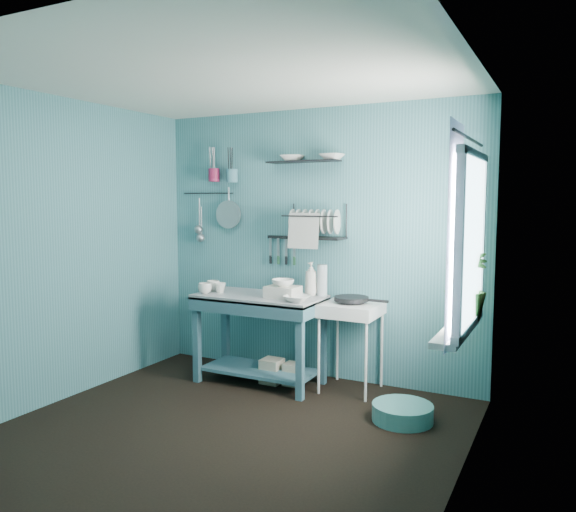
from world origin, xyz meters
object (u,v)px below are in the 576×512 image
at_px(storage_tin_large, 272,371).
at_px(frying_pan, 351,299).
at_px(utensil_cup_magenta, 214,175).
at_px(potted_plant, 465,285).
at_px(mug_mid, 220,288).
at_px(soap_bottle, 311,279).
at_px(water_bottle, 322,280).
at_px(wash_tub, 283,292).
at_px(hotplate_stand, 351,347).
at_px(storage_tin_small, 293,374).
at_px(mug_left, 205,288).
at_px(utensil_cup_teal, 232,176).
at_px(colander, 228,214).
at_px(work_counter, 260,339).
at_px(dish_rack, 315,221).
at_px(mug_right, 213,286).
at_px(floor_basin, 403,413).

bearing_deg(storage_tin_large, frying_pan, 11.15).
bearing_deg(utensil_cup_magenta, potted_plant, -15.39).
distance_m(mug_mid, frying_pan, 1.22).
xyz_separation_m(frying_pan, utensil_cup_magenta, (-1.54, 0.18, 1.10)).
height_order(soap_bottle, water_bottle, soap_bottle).
relative_size(wash_tub, potted_plant, 0.56).
distance_m(hotplate_stand, storage_tin_small, 0.60).
height_order(mug_mid, soap_bottle, soap_bottle).
bearing_deg(mug_left, storage_tin_small, 17.10).
height_order(soap_bottle, utensil_cup_teal, utensil_cup_teal).
bearing_deg(storage_tin_large, colander, 152.91).
distance_m(work_counter, utensil_cup_magenta, 1.71).
bearing_deg(potted_plant, dish_rack, 155.54).
bearing_deg(potted_plant, mug_right, 171.76).
distance_m(mug_right, utensil_cup_magenta, 1.14).
distance_m(potted_plant, floor_basin, 1.11).
xyz_separation_m(colander, floor_basin, (1.99, -0.69, -1.45)).
bearing_deg(potted_plant, work_counter, 169.57).
distance_m(utensil_cup_magenta, storage_tin_small, 2.10).
bearing_deg(mug_mid, soap_bottle, 18.00).
distance_m(soap_bottle, dish_rack, 0.52).
height_order(soap_bottle, colander, colander).
bearing_deg(soap_bottle, dish_rack, 100.22).
distance_m(mug_left, frying_pan, 1.34).
distance_m(mug_mid, water_bottle, 0.95).
relative_size(mug_right, hotplate_stand, 0.16).
bearing_deg(floor_basin, hotplate_stand, 141.33).
height_order(work_counter, water_bottle, water_bottle).
bearing_deg(storage_tin_small, water_bottle, 32.47).
height_order(mug_mid, storage_tin_large, mug_mid).
height_order(soap_bottle, frying_pan, soap_bottle).
distance_m(mug_right, water_bottle, 1.05).
bearing_deg(wash_tub, hotplate_stand, 20.56).
bearing_deg(dish_rack, hotplate_stand, -8.02).
bearing_deg(potted_plant, utensil_cup_magenta, 164.61).
bearing_deg(mug_left, hotplate_stand, 15.18).
distance_m(utensil_cup_teal, floor_basin, 2.73).
distance_m(mug_mid, mug_right, 0.13).
xyz_separation_m(work_counter, mug_right, (-0.50, 0.00, 0.45)).
bearing_deg(mug_right, hotplate_stand, 8.25).
height_order(mug_mid, dish_rack, dish_rack).
xyz_separation_m(hotplate_stand, storage_tin_large, (-0.71, -0.14, -0.28)).
distance_m(hotplate_stand, floor_basin, 0.83).
xyz_separation_m(utensil_cup_teal, floor_basin, (1.92, -0.66, -1.83)).
xyz_separation_m(mug_mid, soap_bottle, (0.80, 0.26, 0.10)).
height_order(mug_right, wash_tub, wash_tub).
relative_size(mug_left, dish_rack, 0.22).
bearing_deg(utensil_cup_teal, mug_right, -88.19).
bearing_deg(frying_pan, utensil_cup_teal, 172.32).
xyz_separation_m(hotplate_stand, floor_basin, (0.60, -0.48, -0.32)).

